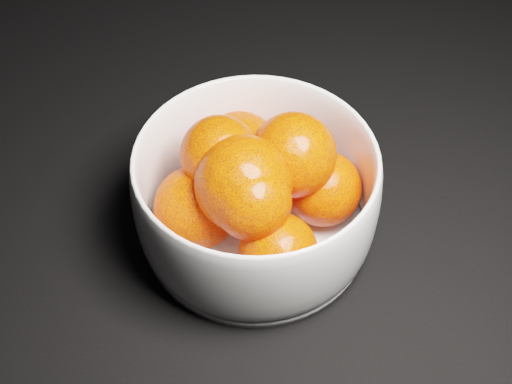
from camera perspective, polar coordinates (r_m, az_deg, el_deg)
bowl at (r=0.56m, az=0.00°, el=-0.32°), size 0.19×0.19×0.09m
orange_pile at (r=0.55m, az=-0.20°, el=0.67°), size 0.16×0.16×0.11m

